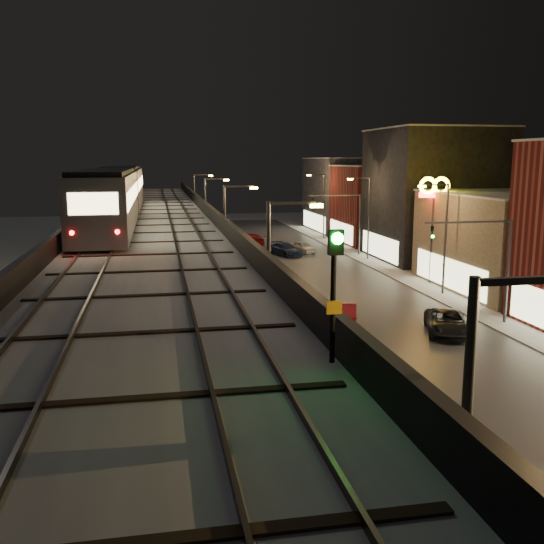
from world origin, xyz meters
TOP-DOWN VIEW (x-y plane):
  - road_surface at (7.50, 35.00)m, footprint 17.00×120.00m
  - sidewalk_right at (17.50, 35.00)m, footprint 4.00×120.00m
  - under_viaduct_pavement at (-6.00, 35.00)m, footprint 11.00×120.00m
  - elevated_viaduct at (-6.00, 31.84)m, footprint 9.00×100.00m
  - viaduct_trackbed at (-6.01, 31.97)m, footprint 8.40×100.00m
  - viaduct_parapet_streetside at (-1.65, 32.00)m, footprint 0.30×100.00m
  - viaduct_parapet_far at (-10.35, 32.00)m, footprint 0.30×100.00m
  - building_c at (23.99, 32.00)m, footprint 12.20×15.20m
  - building_d at (23.99, 48.00)m, footprint 12.20×13.20m
  - building_e at (23.99, 62.00)m, footprint 12.20×12.20m
  - building_f at (23.99, 76.00)m, footprint 12.20×16.20m
  - streetlight_left_0 at (-0.43, -5.00)m, footprint 2.57×0.28m
  - streetlight_left_1 at (-0.43, 13.00)m, footprint 2.57×0.28m
  - streetlight_left_2 at (-0.43, 31.00)m, footprint 2.57×0.28m
  - streetlight_right_2 at (16.73, 31.00)m, footprint 2.56×0.28m
  - streetlight_left_3 at (-0.43, 49.00)m, footprint 2.57×0.28m
  - streetlight_right_3 at (16.73, 49.00)m, footprint 2.56×0.28m
  - streetlight_left_4 at (-0.43, 67.00)m, footprint 2.57×0.28m
  - streetlight_right_4 at (16.73, 67.00)m, footprint 2.56×0.28m
  - traffic_light_rig_a at (15.84, 22.00)m, footprint 6.10×0.34m
  - traffic_light_rig_b at (15.84, 52.00)m, footprint 6.10×0.34m
  - subway_train at (-8.50, 34.18)m, footprint 3.05×37.56m
  - rail_signal at (-2.10, -1.99)m, footprint 0.33×0.42m
  - car_taxi at (1.98, 16.30)m, footprint 3.03×4.71m
  - car_near_white at (6.42, 23.91)m, footprint 2.81×4.72m
  - car_mid_silver at (3.17, 20.66)m, footprint 2.67×4.82m
  - car_mid_dark at (5.93, 62.19)m, footprint 3.63×5.65m
  - car_far_white at (2.32, 54.05)m, footprint 2.52×4.76m
  - car_onc_dark at (12.01, 20.33)m, footprint 4.10×5.84m
  - car_onc_white at (8.65, 53.25)m, footprint 3.56×5.32m
  - car_onc_red at (11.12, 54.77)m, footprint 2.83×4.43m
  - sign_mcdonalds at (18.00, 35.46)m, footprint 2.78×0.38m

SIDE VIEW (x-z plane):
  - road_surface at x=7.50m, z-range 0.00..0.06m
  - under_viaduct_pavement at x=-6.00m, z-range 0.00..0.06m
  - sidewalk_right at x=17.50m, z-range 0.00..0.14m
  - car_mid_silver at x=3.17m, z-range 0.00..1.28m
  - car_onc_red at x=11.12m, z-range 0.00..1.41m
  - car_onc_white at x=8.65m, z-range 0.00..1.43m
  - car_near_white at x=6.42m, z-range 0.00..1.47m
  - car_onc_dark at x=12.01m, z-range 0.00..1.48m
  - car_taxi at x=1.98m, z-range 0.00..1.49m
  - car_mid_dark at x=5.93m, z-range 0.00..1.52m
  - car_far_white at x=2.32m, z-range 0.00..1.54m
  - building_c at x=23.99m, z-range 0.00..8.16m
  - traffic_light_rig_a at x=15.84m, z-range 1.00..8.00m
  - traffic_light_rig_b at x=15.84m, z-range 1.00..8.00m
  - building_e at x=23.99m, z-range 0.00..10.16m
  - streetlight_left_0 at x=-0.43m, z-range 0.74..9.74m
  - streetlight_left_1 at x=-0.43m, z-range 0.74..9.74m
  - streetlight_left_2 at x=-0.43m, z-range 0.74..9.74m
  - streetlight_right_2 at x=16.73m, z-range 0.74..9.74m
  - streetlight_left_3 at x=-0.43m, z-range 0.74..9.74m
  - streetlight_right_3 at x=16.73m, z-range 0.74..9.74m
  - streetlight_left_4 at x=-0.43m, z-range 0.74..9.74m
  - streetlight_right_4 at x=16.73m, z-range 0.74..9.74m
  - building_f at x=23.99m, z-range 0.00..11.16m
  - elevated_viaduct at x=-6.00m, z-range 2.47..8.77m
  - viaduct_trackbed at x=-6.01m, z-range 6.23..6.55m
  - viaduct_parapet_streetside at x=-1.65m, z-range 6.30..7.40m
  - viaduct_parapet_far at x=-10.35m, z-range 6.30..7.40m
  - building_d at x=23.99m, z-range 0.00..14.16m
  - sign_mcdonalds at x=18.00m, z-range 2.85..12.24m
  - subway_train at x=-8.50m, z-range 6.61..10.25m
  - rail_signal at x=-2.10m, z-range 7.21..10.03m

